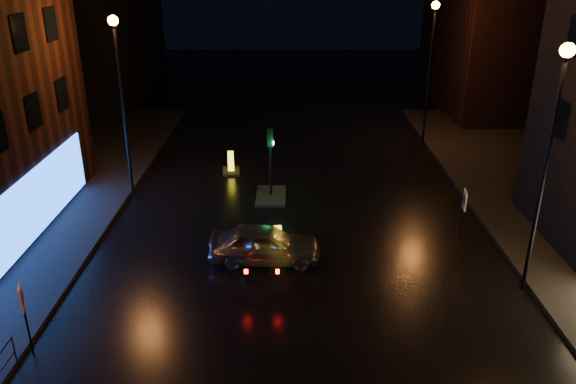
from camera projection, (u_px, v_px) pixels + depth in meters
name	position (u px, v px, depth m)	size (l,w,h in m)	color
building_far_left	(88.00, 7.00, 43.55)	(8.00, 16.00, 14.00)	black
building_far_right	(498.00, 25.00, 41.10)	(8.00, 14.00, 12.00)	black
street_lamp_lfar	(120.00, 81.00, 24.75)	(0.44, 0.44, 8.37)	black
street_lamp_rnear	(551.00, 135.00, 17.34)	(0.44, 0.44, 8.37)	black
street_lamp_rfar	(431.00, 53.00, 32.08)	(0.44, 0.44, 8.37)	black
traffic_signal	(271.00, 187.00, 26.70)	(1.40, 2.40, 3.45)	black
silver_hatchback	(265.00, 244.00, 21.04)	(1.67, 4.16, 1.42)	#929498
bollard_near	(278.00, 246.00, 21.84)	(1.04, 1.39, 1.11)	black
bollard_far	(231.00, 168.00, 29.86)	(1.02, 1.42, 1.17)	black
road_sign_left	(23.00, 304.00, 15.65)	(0.25, 0.54, 2.31)	black
road_sign_right	(464.00, 205.00, 21.82)	(0.13, 0.57, 2.33)	black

